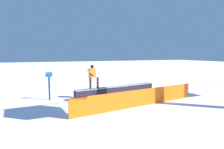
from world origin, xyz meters
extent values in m
plane|color=white|center=(0.00, 0.00, 0.00)|extent=(120.00, 120.00, 0.00)
cube|color=black|center=(0.00, 0.00, 0.31)|extent=(6.13, 1.38, 0.61)
cube|color=blue|center=(0.00, 0.00, 0.15)|extent=(6.14, 1.39, 0.15)
cube|color=#969395|center=(0.00, 0.00, 0.63)|extent=(6.14, 1.44, 0.04)
cube|color=green|center=(1.74, 0.27, 0.66)|extent=(1.55, 0.52, 0.01)
cylinder|color=maroon|center=(1.99, 0.31, 1.02)|extent=(0.16, 0.16, 0.70)
cylinder|color=maroon|center=(1.48, 0.23, 1.02)|extent=(0.16, 0.16, 0.70)
cube|color=orange|center=(1.86, 0.29, 1.66)|extent=(0.43, 0.30, 0.59)
sphere|color=black|center=(1.86, 0.29, 2.07)|extent=(0.22, 0.22, 0.22)
cylinder|color=orange|center=(2.01, 0.48, 1.69)|extent=(0.51, 0.17, 0.39)
cylinder|color=orange|center=(1.79, 0.11, 1.69)|extent=(0.16, 0.11, 0.56)
cube|color=orange|center=(0.00, 3.02, 0.46)|extent=(8.09, 1.33, 0.92)
cylinder|color=#262628|center=(4.41, -0.45, 0.72)|extent=(0.10, 0.10, 1.45)
cube|color=blue|center=(4.41, -0.45, 1.60)|extent=(0.40, 0.04, 0.30)
camera|label=1|loc=(5.64, 12.09, 2.87)|focal=31.54mm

